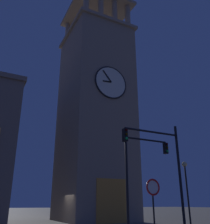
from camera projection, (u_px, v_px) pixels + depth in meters
The scene contains 6 objects.
ground_plane at pixel (66, 224), 23.17m from camera, with size 200.00×200.00×0.00m, color #56544F.
clocktower at pixel (95, 113), 30.73m from camera, with size 7.73×8.78×30.07m.
traffic_signal_near at pixel (140, 165), 16.16m from camera, with size 3.39×0.41×6.16m.
traffic_signal_mid at pixel (163, 159), 15.20m from camera, with size 4.02×0.41×6.44m.
street_lamp at pixel (186, 180), 20.88m from camera, with size 0.44×0.44×5.06m.
no_horn_sign at pixel (153, 192), 12.00m from camera, with size 0.78×0.14×2.84m.
Camera 1 is at (8.24, 24.14, 1.71)m, focal length 40.71 mm.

